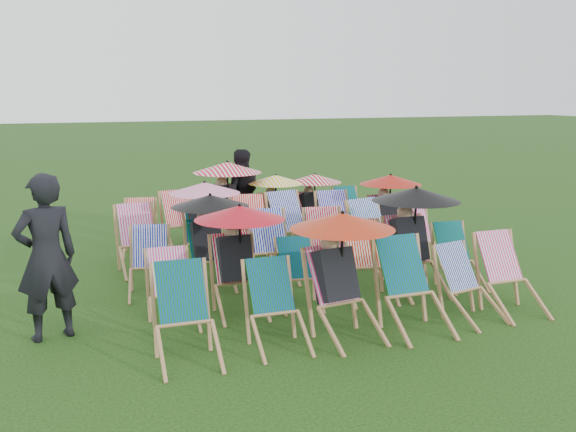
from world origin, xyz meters
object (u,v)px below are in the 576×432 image
object	(u,v)px
deckchair_0	(186,316)
deckchair_5	(512,275)
deckchair_29	(354,212)
person_left	(46,257)
person_rear	(240,194)

from	to	relation	value
deckchair_0	deckchair_5	bearing A→B (deg)	2.47
deckchair_29	deckchair_5	bearing A→B (deg)	-96.50
deckchair_0	person_left	world-z (taller)	person_left
person_left	deckchair_0	bearing A→B (deg)	122.85
person_left	deckchair_5	bearing A→B (deg)	153.24
deckchair_0	person_left	distance (m)	1.75
person_left	person_rear	xyz separation A→B (m)	(3.32, 4.00, -0.10)
deckchair_5	deckchair_29	world-z (taller)	deckchair_5
person_left	person_rear	world-z (taller)	person_left
person_rear	deckchair_29	bearing A→B (deg)	177.39
person_left	deckchair_29	bearing A→B (deg)	-162.27
deckchair_29	person_rear	xyz separation A→B (m)	(-2.05, 0.52, 0.38)
deckchair_5	person_left	xyz separation A→B (m)	(-5.24, 1.07, 0.44)
deckchair_5	person_rear	world-z (taller)	person_rear
deckchair_5	person_rear	distance (m)	5.43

